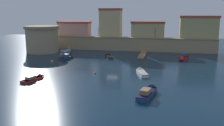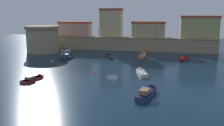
{
  "view_description": "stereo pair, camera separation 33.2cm",
  "coord_description": "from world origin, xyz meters",
  "px_view_note": "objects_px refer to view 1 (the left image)",
  "views": [
    {
      "loc": [
        11.37,
        -54.54,
        12.2
      ],
      "look_at": [
        0.0,
        -0.24,
        0.91
      ],
      "focal_mm": 40.67,
      "sensor_mm": 36.0,
      "label": 1
    },
    {
      "loc": [
        11.69,
        -54.47,
        12.2
      ],
      "look_at": [
        0.0,
        -0.24,
        0.91
      ],
      "focal_mm": 40.67,
      "sensor_mm": 36.0,
      "label": 2
    }
  ],
  "objects_px": {
    "fortress_tower": "(42,39)",
    "mooring_buoy_1": "(95,73)",
    "moored_boat_5": "(67,50)",
    "moored_boat_6": "(183,58)",
    "moored_boat_0": "(141,72)",
    "moored_boat_4": "(149,92)",
    "quay_lamp_1": "(155,30)",
    "moored_boat_3": "(35,78)",
    "moored_boat_1": "(108,56)",
    "quay_lamp_0": "(98,30)",
    "moored_boat_2": "(68,57)",
    "mooring_buoy_0": "(52,61)"
  },
  "relations": [
    {
      "from": "quay_lamp_1",
      "to": "fortress_tower",
      "type": "bearing_deg",
      "value": -165.36
    },
    {
      "from": "moored_boat_0",
      "to": "moored_boat_2",
      "type": "xyz_separation_m",
      "value": [
        -20.64,
        12.81,
        0.08
      ]
    },
    {
      "from": "fortress_tower",
      "to": "moored_boat_5",
      "type": "height_order",
      "value": "fortress_tower"
    },
    {
      "from": "moored_boat_1",
      "to": "moored_boat_3",
      "type": "xyz_separation_m",
      "value": [
        -7.94,
        -25.85,
        0.05
      ]
    },
    {
      "from": "quay_lamp_0",
      "to": "moored_boat_3",
      "type": "bearing_deg",
      "value": -92.59
    },
    {
      "from": "quay_lamp_1",
      "to": "moored_boat_5",
      "type": "bearing_deg",
      "value": -170.06
    },
    {
      "from": "moored_boat_1",
      "to": "moored_boat_3",
      "type": "relative_size",
      "value": 0.92
    },
    {
      "from": "quay_lamp_0",
      "to": "moored_boat_5",
      "type": "distance_m",
      "value": 11.8
    },
    {
      "from": "quay_lamp_0",
      "to": "moored_boat_6",
      "type": "bearing_deg",
      "value": -25.95
    },
    {
      "from": "moored_boat_5",
      "to": "mooring_buoy_1",
      "type": "xyz_separation_m",
      "value": [
        16.64,
        -26.79,
        -0.41
      ]
    },
    {
      "from": "moored_boat_2",
      "to": "mooring_buoy_1",
      "type": "bearing_deg",
      "value": -123.84
    },
    {
      "from": "moored_boat_3",
      "to": "fortress_tower",
      "type": "bearing_deg",
      "value": 38.03
    },
    {
      "from": "quay_lamp_1",
      "to": "moored_boat_3",
      "type": "height_order",
      "value": "quay_lamp_1"
    },
    {
      "from": "moored_boat_3",
      "to": "moored_boat_1",
      "type": "bearing_deg",
      "value": -3.42
    },
    {
      "from": "moored_boat_5",
      "to": "moored_boat_6",
      "type": "xyz_separation_m",
      "value": [
        34.98,
        -7.86,
        0.1
      ]
    },
    {
      "from": "moored_boat_3",
      "to": "mooring_buoy_1",
      "type": "distance_m",
      "value": 11.64
    },
    {
      "from": "quay_lamp_1",
      "to": "moored_boat_2",
      "type": "xyz_separation_m",
      "value": [
        -22.06,
        -16.69,
        -6.16
      ]
    },
    {
      "from": "moored_boat_2",
      "to": "mooring_buoy_1",
      "type": "height_order",
      "value": "moored_boat_2"
    },
    {
      "from": "moored_boat_1",
      "to": "moored_boat_5",
      "type": "height_order",
      "value": "moored_boat_5"
    },
    {
      "from": "quay_lamp_1",
      "to": "moored_boat_1",
      "type": "height_order",
      "value": "quay_lamp_1"
    },
    {
      "from": "moored_boat_3",
      "to": "moored_boat_4",
      "type": "distance_m",
      "value": 21.2
    },
    {
      "from": "moored_boat_4",
      "to": "mooring_buoy_1",
      "type": "distance_m",
      "value": 15.96
    },
    {
      "from": "quay_lamp_0",
      "to": "mooring_buoy_1",
      "type": "relative_size",
      "value": 4.85
    },
    {
      "from": "mooring_buoy_1",
      "to": "quay_lamp_0",
      "type": "bearing_deg",
      "value": 103.53
    },
    {
      "from": "moored_boat_0",
      "to": "moored_boat_2",
      "type": "bearing_deg",
      "value": 40.97
    },
    {
      "from": "moored_boat_0",
      "to": "moored_boat_5",
      "type": "relative_size",
      "value": 1.37
    },
    {
      "from": "quay_lamp_0",
      "to": "moored_boat_4",
      "type": "relative_size",
      "value": 0.42
    },
    {
      "from": "fortress_tower",
      "to": "moored_boat_4",
      "type": "xyz_separation_m",
      "value": [
        34.29,
        -33.94,
        -3.6
      ]
    },
    {
      "from": "quay_lamp_1",
      "to": "mooring_buoy_0",
      "type": "distance_m",
      "value": 33.2
    },
    {
      "from": "quay_lamp_1",
      "to": "moored_boat_4",
      "type": "height_order",
      "value": "quay_lamp_1"
    },
    {
      "from": "moored_boat_5",
      "to": "moored_boat_6",
      "type": "relative_size",
      "value": 0.86
    },
    {
      "from": "moored_boat_1",
      "to": "mooring_buoy_1",
      "type": "distance_m",
      "value": 18.95
    },
    {
      "from": "quay_lamp_0",
      "to": "quay_lamp_1",
      "type": "bearing_deg",
      "value": 0.0
    },
    {
      "from": "moored_boat_3",
      "to": "mooring_buoy_0",
      "type": "distance_m",
      "value": 17.46
    },
    {
      "from": "quay_lamp_0",
      "to": "moored_boat_1",
      "type": "height_order",
      "value": "quay_lamp_0"
    },
    {
      "from": "quay_lamp_0",
      "to": "quay_lamp_1",
      "type": "height_order",
      "value": "quay_lamp_1"
    },
    {
      "from": "quay_lamp_0",
      "to": "quay_lamp_1",
      "type": "relative_size",
      "value": 0.87
    },
    {
      "from": "moored_boat_0",
      "to": "fortress_tower",
      "type": "bearing_deg",
      "value": 39.71
    },
    {
      "from": "moored_boat_0",
      "to": "moored_boat_5",
      "type": "bearing_deg",
      "value": 28.9
    },
    {
      "from": "moored_boat_1",
      "to": "moored_boat_2",
      "type": "bearing_deg",
      "value": 89.11
    },
    {
      "from": "quay_lamp_0",
      "to": "quay_lamp_1",
      "type": "xyz_separation_m",
      "value": [
        18.1,
        0.0,
        0.27
      ]
    },
    {
      "from": "fortress_tower",
      "to": "mooring_buoy_1",
      "type": "xyz_separation_m",
      "value": [
        22.83,
        -22.84,
        -4.04
      ]
    },
    {
      "from": "quay_lamp_1",
      "to": "moored_boat_3",
      "type": "xyz_separation_m",
      "value": [
        -19.84,
        -38.5,
        -6.24
      ]
    },
    {
      "from": "moored_boat_4",
      "to": "moored_boat_2",
      "type": "bearing_deg",
      "value": 54.38
    },
    {
      "from": "moored_boat_0",
      "to": "moored_boat_2",
      "type": "distance_m",
      "value": 24.29
    },
    {
      "from": "moored_boat_5",
      "to": "mooring_buoy_1",
      "type": "distance_m",
      "value": 31.54
    },
    {
      "from": "quay_lamp_0",
      "to": "mooring_buoy_0",
      "type": "xyz_separation_m",
      "value": [
        -6.22,
        -21.63,
        -6.29
      ]
    },
    {
      "from": "moored_boat_3",
      "to": "moored_boat_4",
      "type": "bearing_deg",
      "value": -87.63
    },
    {
      "from": "quay_lamp_1",
      "to": "moored_boat_1",
      "type": "bearing_deg",
      "value": -133.23
    },
    {
      "from": "quay_lamp_0",
      "to": "mooring_buoy_1",
      "type": "height_order",
      "value": "quay_lamp_0"
    }
  ]
}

